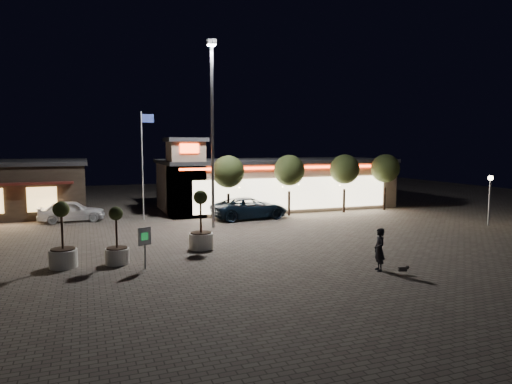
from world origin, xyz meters
name	(u,v)px	position (x,y,z in m)	size (l,w,h in m)	color
ground	(217,257)	(0.00, 0.00, 0.00)	(90.00, 90.00, 0.00)	#61594E
retail_building	(272,183)	(9.51, 15.82, 2.21)	(20.40, 8.40, 6.10)	tan
floodlight_pole	(212,123)	(2.00, 8.00, 7.02)	(0.60, 0.40, 12.38)	gray
flagpole	(144,156)	(-1.90, 13.00, 4.74)	(0.95, 0.10, 8.00)	white
lamp_post_east	(490,190)	(20.00, 2.00, 2.46)	(0.36, 0.36, 3.48)	gray
string_tree_a	(228,172)	(4.00, 11.00, 3.56)	(2.42, 2.42, 4.79)	#332319
string_tree_b	(289,171)	(9.00, 11.00, 3.56)	(2.42, 2.42, 4.79)	#332319
string_tree_c	(345,169)	(14.00, 11.00, 3.56)	(2.42, 2.42, 4.79)	#332319
string_tree_d	(385,168)	(18.00, 11.00, 3.56)	(2.42, 2.42, 4.79)	#332319
pickup_truck	(250,208)	(5.59, 10.66, 0.81)	(2.68, 5.80, 1.61)	black
white_sedan	(71,211)	(-7.01, 13.97, 0.78)	(1.85, 4.60, 1.57)	silver
pedestrian	(379,250)	(6.03, -4.94, 0.95)	(0.69, 0.45, 1.90)	black
dog	(404,268)	(6.70, -5.79, 0.26)	(0.49, 0.25, 0.26)	#59514C
planter_left	(63,247)	(-7.06, 0.57, 0.94)	(1.23, 1.23, 3.03)	silver
planter_mid	(117,246)	(-4.72, 0.35, 0.83)	(1.10, 1.10, 2.70)	silver
planter_right	(201,231)	(-0.31, 2.00, 0.98)	(1.28, 1.28, 3.16)	silver
valet_sign	(145,240)	(-3.60, -0.93, 1.31)	(0.60, 0.27, 1.88)	gray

